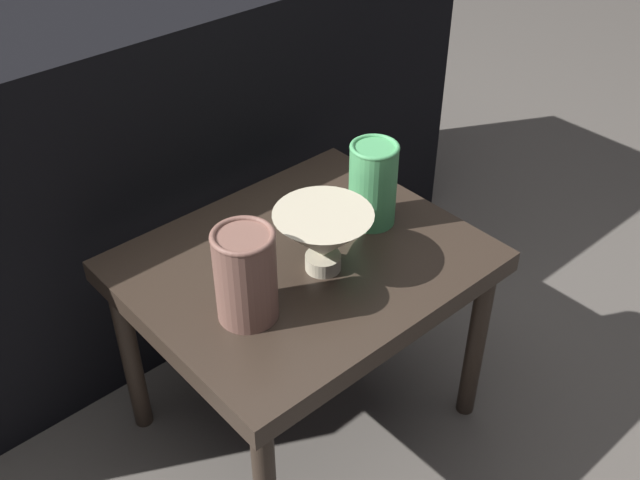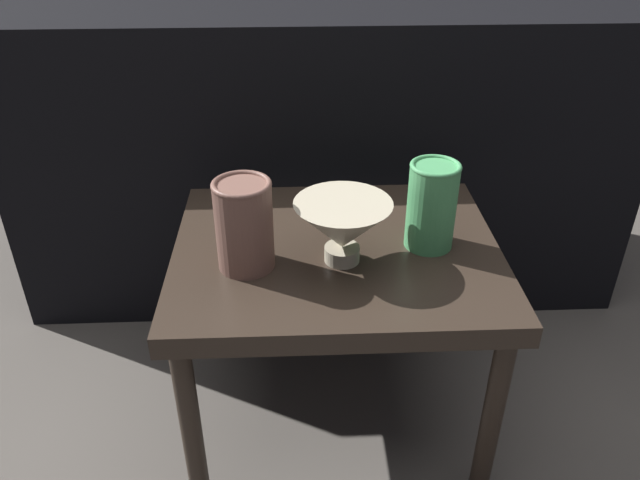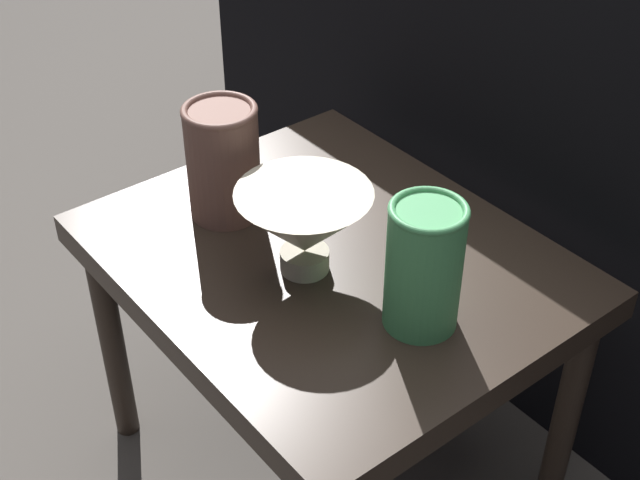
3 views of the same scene
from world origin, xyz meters
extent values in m
plane|color=#4C4742|center=(0.00, 0.00, 0.00)|extent=(8.00, 8.00, 0.00)
cube|color=#2D231C|center=(0.00, 0.00, 0.40)|extent=(0.59, 0.49, 0.04)
cylinder|color=#2D231C|center=(-0.26, -0.21, 0.19)|extent=(0.04, 0.04, 0.38)
cylinder|color=#2D231C|center=(-0.26, 0.21, 0.19)|extent=(0.04, 0.04, 0.38)
cylinder|color=#2D231C|center=(0.26, 0.21, 0.19)|extent=(0.04, 0.04, 0.38)
cube|color=black|center=(0.00, 0.57, 0.37)|extent=(1.49, 0.50, 0.73)
cylinder|color=#B2A88E|center=(0.01, -0.04, 0.43)|extent=(0.06, 0.06, 0.03)
cone|color=#B2A88E|center=(0.01, -0.04, 0.49)|extent=(0.17, 0.17, 0.09)
cylinder|color=brown|center=(-0.16, -0.05, 0.49)|extent=(0.10, 0.10, 0.15)
torus|color=brown|center=(-0.16, -0.05, 0.57)|extent=(0.10, 0.10, 0.01)
cylinder|color=#47995B|center=(0.17, 0.00, 0.49)|extent=(0.09, 0.09, 0.16)
torus|color=#47995B|center=(0.17, 0.00, 0.57)|extent=(0.09, 0.09, 0.01)
camera|label=1|loc=(-0.65, -0.78, 1.22)|focal=42.00mm
camera|label=2|loc=(-0.07, -0.95, 1.02)|focal=35.00mm
camera|label=3|loc=(0.70, -0.57, 1.11)|focal=50.00mm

